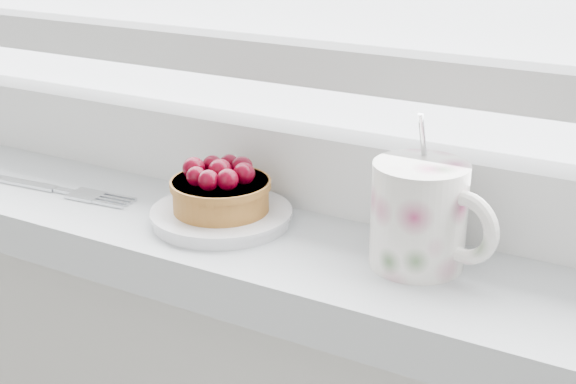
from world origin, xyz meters
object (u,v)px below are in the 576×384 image
Objects in this scene: floral_mug at (422,214)px; fork at (41,186)px; saucer at (222,216)px; raspberry_tart at (221,189)px.

floral_mug is 0.38m from fork.
fork is (-0.20, -0.02, -0.00)m from saucer.
saucer reaches higher than fork.
raspberry_tart is at bearing 5.10° from fork.
floral_mug is 0.57× the size of fork.
raspberry_tart is 0.18m from floral_mug.
raspberry_tart is at bearing -178.23° from floral_mug.
saucer is 0.18m from floral_mug.
floral_mug is at bearing 3.52° from fork.
saucer is at bearing -178.22° from floral_mug.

